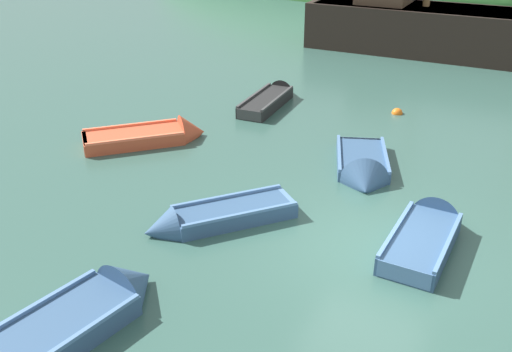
# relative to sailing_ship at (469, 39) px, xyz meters

# --- Properties ---
(ground_plane) EXTENTS (120.00, 120.00, 0.00)m
(ground_plane) POSITION_rel_sailing_ship_xyz_m (1.20, -16.60, -0.78)
(ground_plane) COLOR #33564C
(sailing_ship) EXTENTS (17.15, 3.83, 11.44)m
(sailing_ship) POSITION_rel_sailing_ship_xyz_m (0.00, 0.00, 0.00)
(sailing_ship) COLOR black
(sailing_ship) RESTS_ON ground
(rowboat_far) EXTENTS (3.21, 3.33, 1.14)m
(rowboat_far) POSITION_rel_sailing_ship_xyz_m (-6.13, -14.25, -0.67)
(rowboat_far) COLOR #C64C2D
(rowboat_far) RESTS_ON ground
(rowboat_near_dock) EXTENTS (1.12, 3.06, 1.06)m
(rowboat_near_dock) POSITION_rel_sailing_ship_xyz_m (2.09, -15.79, -0.64)
(rowboat_near_dock) COLOR #335175
(rowboat_near_dock) RESTS_ON ground
(rowboat_portside) EXTENTS (2.82, 3.19, 0.92)m
(rowboat_portside) POSITION_rel_sailing_ship_xyz_m (-2.13, -17.35, -0.67)
(rowboat_portside) COLOR #335175
(rowboat_portside) RESTS_ON ground
(rowboat_outer_left) EXTENTS (1.22, 3.55, 0.88)m
(rowboat_outer_left) POSITION_rel_sailing_ship_xyz_m (-4.69, -9.66, -0.65)
(rowboat_outer_left) COLOR black
(rowboat_outer_left) RESTS_ON ground
(rowboat_outer_right) EXTENTS (2.28, 3.19, 1.23)m
(rowboat_outer_right) POSITION_rel_sailing_ship_xyz_m (-0.10, -13.39, -0.70)
(rowboat_outer_right) COLOR #335175
(rowboat_outer_right) RESTS_ON ground
(rowboat_center) EXTENTS (1.74, 3.94, 1.16)m
(rowboat_center) POSITION_rel_sailing_ship_xyz_m (-2.31, -21.24, -0.65)
(rowboat_center) COLOR #335175
(rowboat_center) RESTS_ON ground
(buoy_orange) EXTENTS (0.36, 0.36, 0.36)m
(buoy_orange) POSITION_rel_sailing_ship_xyz_m (-0.61, -8.57, -0.78)
(buoy_orange) COLOR orange
(buoy_orange) RESTS_ON ground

